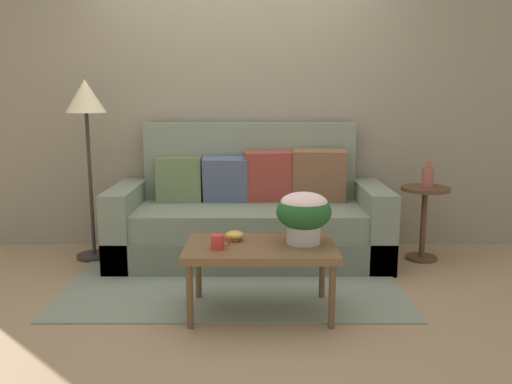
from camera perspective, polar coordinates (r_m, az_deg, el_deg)
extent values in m
plane|color=#997A56|center=(3.88, -2.52, -10.12)|extent=(14.00, 14.00, 0.00)
cube|color=gray|center=(4.78, -2.06, 10.56)|extent=(6.40, 0.12, 2.74)
cube|color=gray|center=(4.03, -2.42, -9.26)|extent=(2.39, 1.60, 0.01)
cube|color=#626B59|center=(4.42, -0.76, -5.79)|extent=(2.24, 0.87, 0.25)
cube|color=slate|center=(4.34, -0.77, -2.97)|extent=(1.82, 0.78, 0.21)
cube|color=slate|center=(4.65, -0.73, 1.97)|extent=(1.82, 0.16, 0.89)
cube|color=slate|center=(4.50, -13.84, -3.34)|extent=(0.21, 0.87, 0.63)
cube|color=slate|center=(4.47, 12.38, -3.35)|extent=(0.21, 0.87, 0.63)
cube|color=brown|center=(4.52, 6.81, 1.73)|extent=(0.47, 0.26, 0.46)
cube|color=#607047|center=(4.55, -8.38, 1.32)|extent=(0.39, 0.17, 0.38)
cube|color=#4C5670|center=(4.50, -3.34, 1.32)|extent=(0.39, 0.22, 0.40)
cube|color=#93382D|center=(4.50, 1.47, 1.66)|extent=(0.44, 0.22, 0.44)
cylinder|color=brown|center=(3.18, -7.21, -11.09)|extent=(0.04, 0.04, 0.40)
cylinder|color=brown|center=(3.19, 8.14, -11.06)|extent=(0.04, 0.04, 0.40)
cylinder|color=brown|center=(3.62, -6.30, -8.39)|extent=(0.04, 0.04, 0.40)
cylinder|color=brown|center=(3.62, 7.10, -8.37)|extent=(0.04, 0.04, 0.40)
cube|color=brown|center=(3.31, 0.44, -6.10)|extent=(0.94, 0.57, 0.05)
cylinder|color=#4C331E|center=(4.69, 17.34, -6.77)|extent=(0.26, 0.26, 0.03)
cylinder|color=#4C331E|center=(4.61, 17.53, -3.29)|extent=(0.05, 0.05, 0.56)
cylinder|color=#4C331E|center=(4.55, 17.74, 0.34)|extent=(0.39, 0.39, 0.03)
cylinder|color=#2D2823|center=(4.72, -17.06, -6.59)|extent=(0.29, 0.29, 0.03)
cylinder|color=#2D2823|center=(4.59, -17.47, 0.72)|extent=(0.03, 0.03, 1.19)
cone|color=beige|center=(4.53, -17.98, 9.82)|extent=(0.32, 0.32, 0.27)
cylinder|color=#B7B2A8|center=(3.34, 5.08, -4.45)|extent=(0.21, 0.21, 0.13)
ellipsoid|color=#1E5123|center=(3.30, 5.12, -2.12)|extent=(0.34, 0.34, 0.23)
ellipsoid|color=beige|center=(3.29, 5.14, -1.14)|extent=(0.29, 0.29, 0.13)
cylinder|color=red|center=(3.21, -4.24, -5.38)|extent=(0.08, 0.08, 0.09)
torus|color=red|center=(3.21, -3.30, -5.38)|extent=(0.06, 0.01, 0.06)
cylinder|color=gold|center=(3.40, -2.36, -5.07)|extent=(0.05, 0.05, 0.02)
ellipsoid|color=gold|center=(3.39, -2.37, -4.64)|extent=(0.12, 0.12, 0.05)
cylinder|color=#934C42|center=(4.55, 17.97, 1.52)|extent=(0.10, 0.10, 0.16)
cylinder|color=#934C42|center=(4.54, 18.05, 2.82)|extent=(0.04, 0.04, 0.05)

